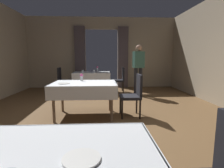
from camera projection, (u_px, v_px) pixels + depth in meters
ground at (101, 119)px, 3.70m from camera, size 10.08×10.08×0.00m
wall_back at (102, 53)px, 7.61m from camera, size 6.40×0.27×3.00m
dining_table_mid at (84, 87)px, 3.81m from camera, size 1.38×0.99×0.75m
dining_table_far at (92, 75)px, 6.62m from camera, size 1.37×0.90×0.75m
chair_mid_right at (134, 93)px, 3.83m from camera, size 0.44×0.44×0.93m
chair_far_right at (120, 78)px, 6.63m from camera, size 0.45×0.44×0.93m
chair_far_left at (63, 79)px, 6.48m from camera, size 0.44×0.44×0.93m
plate_near_c at (81, 159)px, 0.91m from camera, size 0.20×0.20×0.01m
flower_vase_mid at (82, 77)px, 4.06m from camera, size 0.07×0.07×0.17m
plate_mid_b at (64, 83)px, 3.63m from camera, size 0.23×0.23×0.01m
flower_vase_far at (97, 69)px, 6.89m from camera, size 0.07×0.07×0.21m
plate_far_b at (106, 72)px, 6.61m from camera, size 0.19×0.19×0.01m
glass_far_c at (94, 71)px, 6.39m from camera, size 0.07×0.07×0.10m
glass_far_d at (83, 71)px, 6.37m from camera, size 0.08×0.08×0.10m
person_waiter_by_doorway at (138, 66)px, 5.95m from camera, size 0.40×0.29×1.72m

